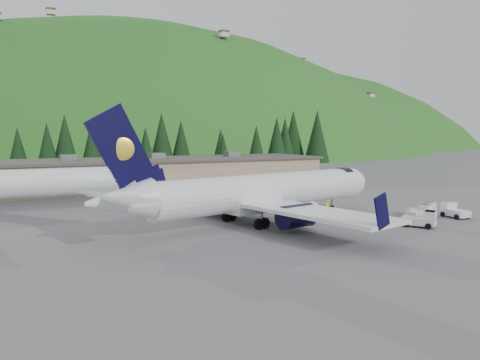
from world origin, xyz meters
name	(u,v)px	position (x,y,z in m)	size (l,w,h in m)	color
ground	(266,222)	(0.00, 0.00, 0.00)	(600.00, 600.00, 0.00)	#5D5D62
airliner	(259,193)	(-1.03, -0.20, 3.19)	(35.92, 33.92, 11.96)	white
second_airliner	(2,183)	(-24.92, 22.00, 3.32)	(27.50, 11.00, 10.05)	white
baggage_tug_a	(421,212)	(16.34, -6.47, 0.70)	(3.01, 1.89, 1.57)	silver
baggage_tug_b	(423,210)	(17.54, -5.60, 0.75)	(3.44, 2.58, 1.67)	silver
baggage_tug_c	(453,211)	(20.25, -7.57, 0.74)	(2.24, 3.28, 1.65)	silver
terminal_building	(129,173)	(-5.01, 38.00, 2.62)	(71.00, 17.00, 6.10)	#8C7557
baggage_tug_d	(422,220)	(12.45, -9.93, 0.77)	(3.11, 3.60, 1.72)	silver
ramp_worker	(327,207)	(8.80, 0.75, 0.83)	(0.60, 0.40, 1.66)	yellow
tree_line	(136,144)	(1.70, 58.14, 7.34)	(113.52, 19.29, 14.51)	black
hills	(159,297)	(53.34, 207.38, -82.80)	(614.00, 330.00, 300.00)	#1D5C1A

